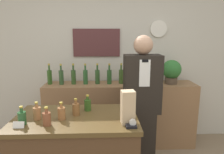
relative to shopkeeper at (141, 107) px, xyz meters
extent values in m
cube|color=beige|center=(-0.41, 0.93, 0.49)|extent=(5.20, 0.06, 2.70)
cube|color=#4F2929|center=(-0.57, 0.88, 0.75)|extent=(0.73, 0.02, 0.43)
cylinder|color=white|center=(0.41, 0.88, 0.96)|extent=(0.26, 0.03, 0.26)
cube|color=#8E6642|center=(-0.21, 0.65, -0.36)|extent=(2.30, 0.44, 1.00)
cube|color=#523D1E|center=(-0.72, -0.55, 0.10)|extent=(1.14, 0.66, 0.04)
cube|color=black|center=(0.00, 0.00, -0.46)|extent=(0.33, 0.26, 0.80)
cube|color=black|center=(0.00, 0.00, 0.29)|extent=(0.43, 0.26, 0.70)
cube|color=white|center=(0.00, -0.13, 0.44)|extent=(0.12, 0.01, 0.31)
cube|color=black|center=(0.00, -0.14, 0.58)|extent=(0.07, 0.01, 0.03)
sphere|color=tan|center=(0.00, 0.00, 0.75)|extent=(0.23, 0.23, 0.23)
cylinder|color=#4C3D2D|center=(0.56, 0.62, 0.19)|extent=(0.18, 0.18, 0.10)
sphere|color=#2D6B2D|center=(0.56, 0.62, 0.36)|extent=(0.29, 0.29, 0.29)
cube|color=tan|center=(-0.25, -0.71, 0.26)|extent=(0.12, 0.11, 0.29)
cube|color=black|center=(-0.23, -0.80, 0.13)|extent=(0.09, 0.06, 0.02)
cylinder|color=silver|center=(-0.22, -0.80, 0.16)|extent=(0.06, 0.02, 0.06)
cube|color=white|center=(-1.15, -0.78, 0.14)|extent=(0.09, 0.02, 0.06)
cylinder|color=#27552C|center=(-1.15, -0.71, 0.17)|extent=(0.07, 0.07, 0.11)
cylinder|color=#27552C|center=(-1.15, -0.71, 0.25)|extent=(0.03, 0.03, 0.04)
cylinder|color=#B29933|center=(-1.15, -0.71, 0.27)|extent=(0.03, 0.03, 0.01)
cylinder|color=#A16B41|center=(-1.06, -0.60, 0.17)|extent=(0.07, 0.07, 0.11)
cylinder|color=#A16B41|center=(-1.06, -0.60, 0.25)|extent=(0.03, 0.03, 0.04)
cylinder|color=#B29933|center=(-1.06, -0.60, 0.27)|extent=(0.03, 0.03, 0.01)
cylinder|color=brown|center=(-0.94, -0.73, 0.17)|extent=(0.07, 0.07, 0.11)
cylinder|color=brown|center=(-0.94, -0.73, 0.25)|extent=(0.03, 0.03, 0.04)
cylinder|color=#B29933|center=(-0.94, -0.73, 0.27)|extent=(0.03, 0.03, 0.01)
cylinder|color=#986137|center=(-0.84, -0.61, 0.17)|extent=(0.07, 0.07, 0.11)
cylinder|color=#986137|center=(-0.84, -0.61, 0.25)|extent=(0.03, 0.03, 0.04)
cylinder|color=#B29933|center=(-0.84, -0.61, 0.27)|extent=(0.03, 0.03, 0.01)
cylinder|color=brown|center=(-0.72, -0.51, 0.17)|extent=(0.07, 0.07, 0.11)
cylinder|color=brown|center=(-0.72, -0.51, 0.25)|extent=(0.03, 0.03, 0.04)
cylinder|color=#B29933|center=(-0.72, -0.51, 0.27)|extent=(0.03, 0.03, 0.01)
cylinder|color=#2F531C|center=(-0.62, -0.40, 0.17)|extent=(0.07, 0.07, 0.11)
cylinder|color=#2F531C|center=(-0.62, -0.40, 0.25)|extent=(0.03, 0.03, 0.04)
cylinder|color=#B29933|center=(-0.62, -0.40, 0.27)|extent=(0.03, 0.03, 0.01)
cylinder|color=#2E531E|center=(-1.28, 0.67, 0.24)|extent=(0.07, 0.07, 0.21)
cylinder|color=#2E531E|center=(-1.28, 0.67, 0.39)|extent=(0.03, 0.03, 0.08)
cylinder|color=#B29933|center=(-1.28, 0.67, 0.44)|extent=(0.03, 0.03, 0.03)
cylinder|color=#2D4C28|center=(-1.10, 0.64, 0.24)|extent=(0.07, 0.07, 0.21)
cylinder|color=#2D4C28|center=(-1.10, 0.64, 0.39)|extent=(0.03, 0.03, 0.08)
cylinder|color=#B29933|center=(-1.10, 0.64, 0.44)|extent=(0.03, 0.03, 0.03)
cylinder|color=#2E4D22|center=(-0.92, 0.65, 0.24)|extent=(0.07, 0.07, 0.21)
cylinder|color=#2E4D22|center=(-0.92, 0.65, 0.39)|extent=(0.03, 0.03, 0.08)
cylinder|color=#B29933|center=(-0.92, 0.65, 0.44)|extent=(0.03, 0.03, 0.03)
cylinder|color=#2A582B|center=(-0.74, 0.65, 0.24)|extent=(0.07, 0.07, 0.21)
cylinder|color=#2A582B|center=(-0.74, 0.65, 0.39)|extent=(0.03, 0.03, 0.08)
cylinder|color=#B29933|center=(-0.74, 0.65, 0.44)|extent=(0.03, 0.03, 0.03)
cylinder|color=#2A4B24|center=(-0.56, 0.66, 0.24)|extent=(0.07, 0.07, 0.21)
cylinder|color=#2A4B24|center=(-0.56, 0.66, 0.39)|extent=(0.03, 0.03, 0.08)
cylinder|color=#B29933|center=(-0.56, 0.66, 0.44)|extent=(0.03, 0.03, 0.03)
cylinder|color=#274F23|center=(-0.38, 0.64, 0.24)|extent=(0.07, 0.07, 0.21)
cylinder|color=#274F23|center=(-0.38, 0.64, 0.39)|extent=(0.03, 0.03, 0.08)
cylinder|color=#B29933|center=(-0.38, 0.64, 0.44)|extent=(0.03, 0.03, 0.03)
cylinder|color=#355020|center=(-0.20, 0.66, 0.24)|extent=(0.07, 0.07, 0.21)
cylinder|color=#355020|center=(-0.20, 0.66, 0.39)|extent=(0.03, 0.03, 0.08)
cylinder|color=#B29933|center=(-0.20, 0.66, 0.44)|extent=(0.03, 0.03, 0.03)
cylinder|color=#324B23|center=(-0.02, 0.63, 0.24)|extent=(0.07, 0.07, 0.21)
cylinder|color=#324B23|center=(-0.02, 0.63, 0.39)|extent=(0.03, 0.03, 0.08)
cylinder|color=#B29933|center=(-0.02, 0.63, 0.44)|extent=(0.03, 0.03, 0.03)
cylinder|color=#304D26|center=(0.16, 0.66, 0.24)|extent=(0.07, 0.07, 0.21)
cylinder|color=#304D26|center=(0.16, 0.66, 0.39)|extent=(0.03, 0.03, 0.08)
cylinder|color=#B29933|center=(0.16, 0.66, 0.44)|extent=(0.03, 0.03, 0.03)
cylinder|color=#2D5326|center=(0.34, 0.64, 0.24)|extent=(0.07, 0.07, 0.21)
cylinder|color=#2D5326|center=(0.34, 0.64, 0.39)|extent=(0.03, 0.03, 0.08)
cylinder|color=#B29933|center=(0.34, 0.64, 0.44)|extent=(0.03, 0.03, 0.03)
camera|label=1|loc=(-0.45, -2.31, 0.85)|focal=32.00mm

